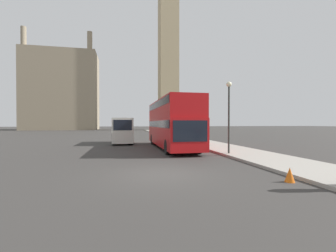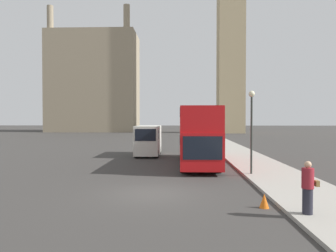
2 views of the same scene
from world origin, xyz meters
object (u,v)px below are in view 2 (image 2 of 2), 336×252
red_double_decker_bus (197,133)px  street_lamp (252,118)px  pedestrian (308,188)px  white_van (148,140)px

red_double_decker_bus → street_lamp: 5.96m
red_double_decker_bus → pedestrian: 13.66m
red_double_decker_bus → white_van: (-4.20, 5.44, -0.88)m
white_van → red_double_decker_bus: bearing=-52.4°
white_van → pedestrian: size_ratio=2.90×
white_van → pedestrian: bearing=-68.9°
pedestrian → street_lamp: 8.50m
pedestrian → street_lamp: bearing=90.9°
white_van → pedestrian: white_van is taller
pedestrian → street_lamp: (-0.12, 8.16, 2.38)m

